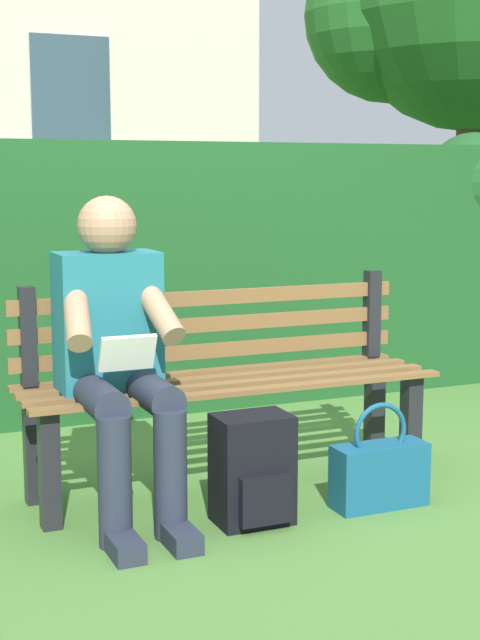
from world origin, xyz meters
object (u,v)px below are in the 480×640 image
object	(u,v)px
person_seated	(117,349)
backpack	(253,470)
handbag	(379,472)
park_bench	(224,379)

from	to	relation	value
person_seated	backpack	size ratio (longest dim) A/B	2.94
person_seated	handbag	distance (m)	1.11
park_bench	person_seated	xyz separation A→B (m)	(0.49, 0.17, 0.19)
backpack	park_bench	bearing A→B (deg)	-98.87
park_bench	person_seated	distance (m)	0.55
backpack	handbag	bearing A→B (deg)	175.91
backpack	handbag	world-z (taller)	handbag
person_seated	handbag	world-z (taller)	person_seated
park_bench	person_seated	size ratio (longest dim) A/B	1.42
person_seated	backpack	world-z (taller)	person_seated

